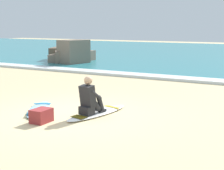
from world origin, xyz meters
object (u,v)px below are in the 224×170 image
surfer_seated (90,99)px  surfboard_spare_near (39,109)px  surfboard_main (98,113)px  beach_bag (41,116)px

surfer_seated → surfboard_spare_near: surfer_seated is taller
surfboard_main → beach_bag: (-0.75, -1.28, 0.12)m
surfboard_spare_near → beach_bag: beach_bag is taller
beach_bag → surfer_seated: bearing=54.7°
surfboard_main → surfboard_spare_near: size_ratio=1.17×
surfboard_main → beach_bag: bearing=-120.5°
surfboard_main → surfer_seated: bearing=-99.8°
surfboard_main → surfboard_spare_near: 1.62m
beach_bag → surfboard_spare_near: bearing=134.4°
surfboard_spare_near → beach_bag: bearing=-45.6°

